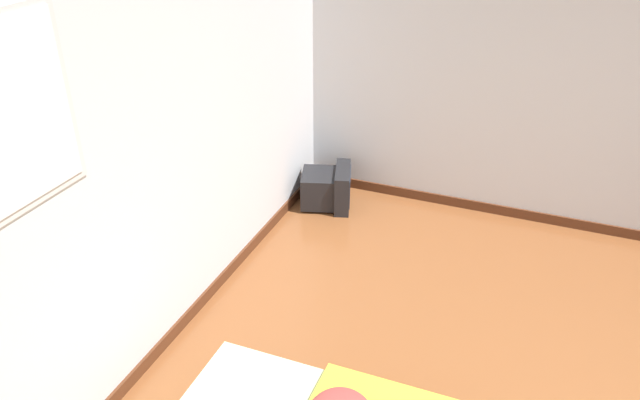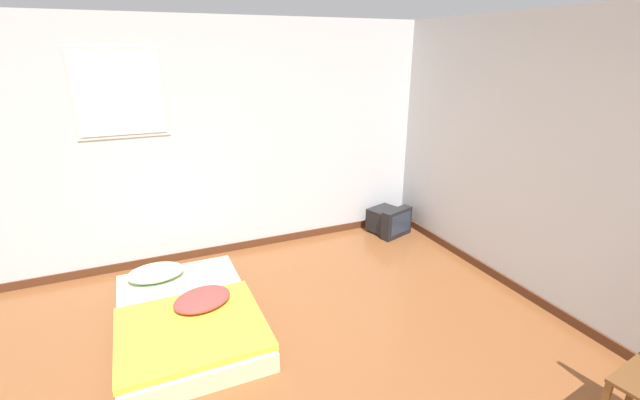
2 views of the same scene
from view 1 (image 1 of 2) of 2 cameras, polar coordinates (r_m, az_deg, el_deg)
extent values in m
cube|color=silver|center=(3.39, -19.98, 0.73)|extent=(8.14, 0.06, 2.60)
cube|color=#562D19|center=(4.08, -16.50, -15.06)|extent=(8.14, 0.02, 0.09)
cube|color=black|center=(5.63, -0.11, 1.11)|extent=(0.45, 0.40, 0.29)
cube|color=black|center=(5.61, 2.07, 1.17)|extent=(0.47, 0.26, 0.36)
cube|color=#283342|center=(5.61, 2.76, 1.23)|extent=(0.36, 0.12, 0.26)
camera|label=2|loc=(3.15, 74.13, -2.34)|focal=24.00mm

